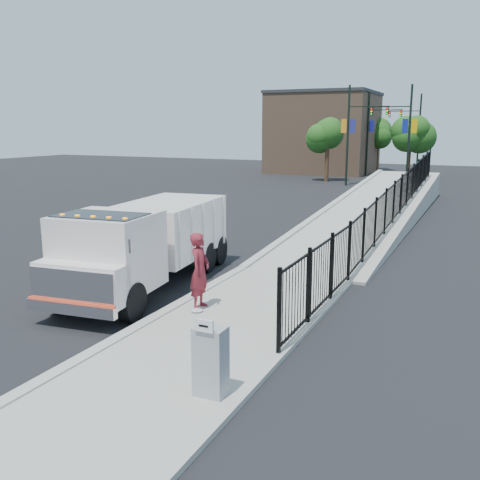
% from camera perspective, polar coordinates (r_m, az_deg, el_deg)
% --- Properties ---
extents(ground, '(120.00, 120.00, 0.00)m').
position_cam_1_polar(ground, '(14.64, -6.19, -7.02)').
color(ground, black).
rests_on(ground, ground).
extents(sidewalk, '(3.55, 12.00, 0.12)m').
position_cam_1_polar(sidewalk, '(12.10, -3.22, -10.85)').
color(sidewalk, '#9E998E').
rests_on(sidewalk, ground).
extents(curb, '(0.30, 12.00, 0.16)m').
position_cam_1_polar(curb, '(13.05, -10.79, -9.21)').
color(curb, '#ADAAA3').
rests_on(curb, ground).
extents(ramp, '(3.95, 24.06, 3.19)m').
position_cam_1_polar(ramp, '(28.67, 14.38, 2.08)').
color(ramp, '#9E998E').
rests_on(ramp, ground).
extents(iron_fence, '(0.10, 28.00, 1.80)m').
position_cam_1_polar(iron_fence, '(24.40, 16.00, 2.45)').
color(iron_fence, black).
rests_on(iron_fence, ground).
extents(truck, '(3.24, 7.81, 2.60)m').
position_cam_1_polar(truck, '(16.03, -10.20, -0.05)').
color(truck, black).
rests_on(truck, ground).
extents(worker, '(0.57, 0.78, 1.99)m').
position_cam_1_polar(worker, '(13.82, -4.31, -3.30)').
color(worker, maroon).
rests_on(worker, sidewalk).
extents(utility_cabinet, '(0.55, 0.40, 1.25)m').
position_cam_1_polar(utility_cabinet, '(9.58, -3.15, -12.79)').
color(utility_cabinet, gray).
rests_on(utility_cabinet, sidewalk).
extents(arrow_sign, '(0.35, 0.04, 0.22)m').
position_cam_1_polar(arrow_sign, '(9.11, -3.87, -9.11)').
color(arrow_sign, white).
rests_on(arrow_sign, utility_cabinet).
extents(debris, '(0.32, 0.32, 0.08)m').
position_cam_1_polar(debris, '(13.81, -4.63, -7.48)').
color(debris, silver).
rests_on(debris, sidewalk).
extents(light_pole_0, '(3.77, 0.22, 8.00)m').
position_cam_1_polar(light_pole_0, '(44.84, 11.82, 11.27)').
color(light_pole_0, black).
rests_on(light_pole_0, ground).
extents(light_pole_1, '(3.78, 0.22, 8.00)m').
position_cam_1_polar(light_pole_1, '(45.26, 17.22, 10.99)').
color(light_pole_1, black).
rests_on(light_pole_1, ground).
extents(light_pole_2, '(3.77, 0.22, 8.00)m').
position_cam_1_polar(light_pole_2, '(54.35, 13.80, 11.27)').
color(light_pole_2, black).
rests_on(light_pole_2, ground).
extents(light_pole_3, '(3.78, 0.22, 8.00)m').
position_cam_1_polar(light_pole_3, '(58.46, 18.26, 11.04)').
color(light_pole_3, black).
rests_on(light_pole_3, ground).
extents(tree_0, '(2.73, 2.73, 5.37)m').
position_cam_1_polar(tree_0, '(47.68, 9.34, 10.89)').
color(tree_0, '#382314').
rests_on(tree_0, ground).
extents(tree_1, '(2.68, 2.68, 5.34)m').
position_cam_1_polar(tree_1, '(50.77, 17.69, 10.55)').
color(tree_1, '#382314').
rests_on(tree_1, ground).
extents(tree_2, '(2.94, 2.94, 5.47)m').
position_cam_1_polar(tree_2, '(60.50, 14.49, 10.89)').
color(tree_2, '#382314').
rests_on(tree_2, ground).
extents(building, '(10.00, 10.00, 8.00)m').
position_cam_1_polar(building, '(58.13, 8.94, 11.13)').
color(building, '#8C664C').
rests_on(building, ground).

